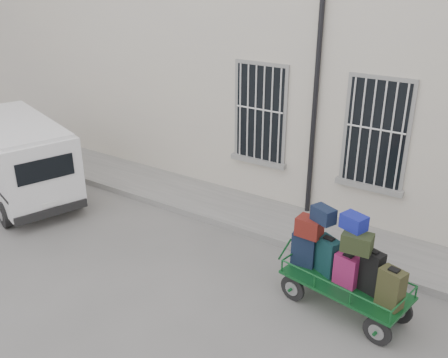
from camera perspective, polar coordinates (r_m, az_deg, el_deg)
ground at (r=10.04m, az=-2.75°, el=-9.32°), size 80.00×80.00×0.00m
building at (r=13.49m, az=11.24°, el=12.61°), size 24.00×5.15×6.00m
sidewalk at (r=11.61m, az=3.67°, el=-4.10°), size 24.00×1.70×0.15m
luggage_cart at (r=8.56m, az=13.48°, el=-9.56°), size 2.50×1.30×1.81m
van at (r=13.14m, az=-22.44°, el=2.57°), size 4.27×2.83×2.00m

